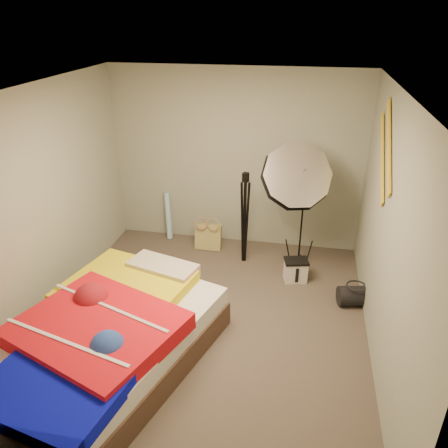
% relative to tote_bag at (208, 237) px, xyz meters
% --- Properties ---
extents(floor, '(4.00, 4.00, 0.00)m').
position_rel_tote_bag_xyz_m(floor, '(0.33, -1.66, -0.19)').
color(floor, brown).
rests_on(floor, ground).
extents(ceiling, '(4.00, 4.00, 0.00)m').
position_rel_tote_bag_xyz_m(ceiling, '(0.33, -1.66, 2.31)').
color(ceiling, silver).
rests_on(ceiling, wall_back).
extents(wall_back, '(3.50, 0.00, 3.50)m').
position_rel_tote_bag_xyz_m(wall_back, '(0.33, 0.34, 1.06)').
color(wall_back, gray).
rests_on(wall_back, floor).
extents(wall_front, '(3.50, 0.00, 3.50)m').
position_rel_tote_bag_xyz_m(wall_front, '(0.33, -3.66, 1.06)').
color(wall_front, gray).
rests_on(wall_front, floor).
extents(wall_left, '(0.00, 4.00, 4.00)m').
position_rel_tote_bag_xyz_m(wall_left, '(-1.42, -1.66, 1.06)').
color(wall_left, gray).
rests_on(wall_left, floor).
extents(wall_right, '(0.00, 4.00, 4.00)m').
position_rel_tote_bag_xyz_m(wall_right, '(2.08, -1.66, 1.06)').
color(wall_right, gray).
rests_on(wall_right, floor).
extents(tote_bag, '(0.38, 0.17, 0.39)m').
position_rel_tote_bag_xyz_m(tote_bag, '(0.00, 0.00, 0.00)').
color(tote_bag, tan).
rests_on(tote_bag, floor).
extents(wrapping_roll, '(0.16, 0.22, 0.71)m').
position_rel_tote_bag_xyz_m(wrapping_roll, '(-0.67, 0.24, 0.17)').
color(wrapping_roll, '#4BA0CC').
rests_on(wrapping_roll, floor).
extents(camera_case, '(0.31, 0.26, 0.28)m').
position_rel_tote_bag_xyz_m(camera_case, '(1.28, -0.61, -0.05)').
color(camera_case, silver).
rests_on(camera_case, floor).
extents(duffel_bag, '(0.43, 0.31, 0.24)m').
position_rel_tote_bag_xyz_m(duffel_bag, '(1.98, -0.99, -0.07)').
color(duffel_bag, black).
rests_on(duffel_bag, floor).
extents(wall_stripe_upper, '(0.02, 0.91, 0.78)m').
position_rel_tote_bag_xyz_m(wall_stripe_upper, '(2.06, -1.06, 1.76)').
color(wall_stripe_upper, gold).
rests_on(wall_stripe_upper, wall_right).
extents(wall_stripe_lower, '(0.02, 0.91, 0.78)m').
position_rel_tote_bag_xyz_m(wall_stripe_lower, '(2.06, -0.81, 1.56)').
color(wall_stripe_lower, gold).
rests_on(wall_stripe_lower, wall_right).
extents(bed, '(2.10, 2.63, 0.64)m').
position_rel_tote_bag_xyz_m(bed, '(-0.44, -2.41, 0.13)').
color(bed, '#4D3529').
rests_on(bed, floor).
extents(photo_umbrella, '(1.00, 0.76, 1.82)m').
position_rel_tote_bag_xyz_m(photo_umbrella, '(1.18, -0.34, 1.12)').
color(photo_umbrella, black).
rests_on(photo_umbrella, floor).
extents(camera_tripod, '(0.09, 0.09, 1.28)m').
position_rel_tote_bag_xyz_m(camera_tripod, '(0.56, -0.24, 0.55)').
color(camera_tripod, black).
rests_on(camera_tripod, floor).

